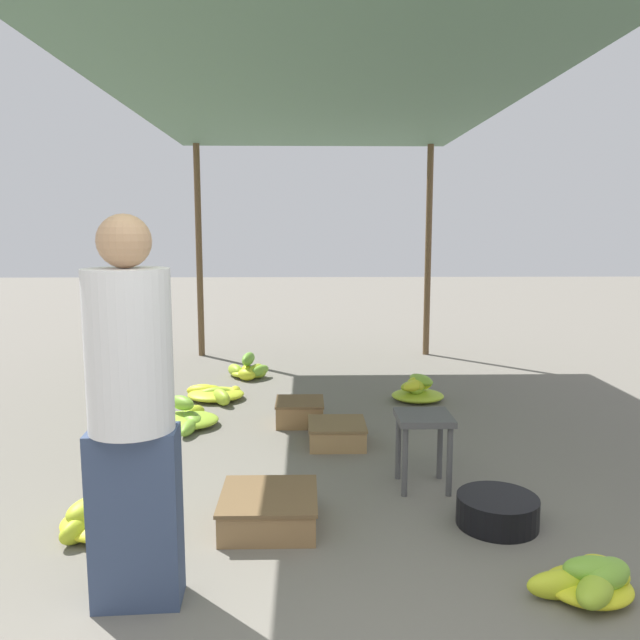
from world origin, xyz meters
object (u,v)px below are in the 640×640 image
(crate_near, at_px, (300,412))
(crate_mid, at_px, (269,510))
(banana_pile_left_1, at_px, (187,418))
(banana_pile_left_3, at_px, (215,394))
(vendor_foreground, at_px, (131,408))
(banana_pile_left_2, at_px, (248,370))
(crate_far, at_px, (337,433))
(banana_pile_right_1, at_px, (418,389))
(stool, at_px, (424,429))
(banana_pile_left_0, at_px, (105,517))
(basin_black, at_px, (497,511))
(banana_pile_right_0, at_px, (590,581))

(crate_near, relative_size, crate_mid, 0.76)
(banana_pile_left_1, xyz_separation_m, banana_pile_left_3, (0.11, 0.82, -0.01))
(vendor_foreground, height_order, banana_pile_left_2, vendor_foreground)
(banana_pile_left_3, bearing_deg, crate_far, -49.62)
(vendor_foreground, bearing_deg, banana_pile_right_1, 60.70)
(banana_pile_right_1, distance_m, crate_far, 1.46)
(stool, height_order, banana_pile_left_1, stool)
(stool, bearing_deg, banana_pile_left_3, 127.48)
(banana_pile_left_3, bearing_deg, banana_pile_left_0, -94.65)
(banana_pile_left_0, xyz_separation_m, crate_far, (1.32, 1.32, 0.01))
(stool, height_order, banana_pile_left_3, stool)
(vendor_foreground, distance_m, banana_pile_right_1, 3.73)
(basin_black, distance_m, crate_mid, 1.25)
(banana_pile_left_3, xyz_separation_m, banana_pile_right_1, (1.93, -0.10, 0.06))
(banana_pile_left_1, relative_size, banana_pile_left_3, 1.17)
(stool, relative_size, banana_pile_right_0, 0.93)
(banana_pile_left_0, relative_size, banana_pile_left_1, 0.78)
(banana_pile_left_1, xyz_separation_m, banana_pile_left_2, (0.35, 1.70, 0.02))
(banana_pile_left_1, distance_m, crate_near, 0.93)
(banana_pile_left_3, distance_m, banana_pile_right_1, 1.94)
(banana_pile_left_0, xyz_separation_m, crate_near, (1.03, 1.86, 0.03))
(banana_pile_left_2, bearing_deg, vendor_foreground, -91.35)
(crate_near, bearing_deg, crate_far, -61.84)
(basin_black, height_order, crate_far, crate_far)
(banana_pile_left_0, height_order, banana_pile_right_1, banana_pile_right_1)
(banana_pile_left_1, xyz_separation_m, banana_pile_right_1, (2.04, 0.73, 0.05))
(banana_pile_right_1, xyz_separation_m, crate_mid, (-1.26, -2.50, -0.02))
(vendor_foreground, xyz_separation_m, banana_pile_left_2, (0.10, 4.16, -0.78))
(banana_pile_left_0, bearing_deg, banana_pile_right_0, -16.53)
(vendor_foreground, height_order, crate_near, vendor_foreground)
(basin_black, bearing_deg, crate_mid, 179.23)
(basin_black, xyz_separation_m, banana_pile_left_2, (-1.68, 3.49, 0.00))
(banana_pile_left_2, bearing_deg, crate_far, -68.29)
(banana_pile_left_0, xyz_separation_m, banana_pile_left_2, (0.45, 3.49, 0.01))
(banana_pile_right_0, bearing_deg, banana_pile_left_0, 163.47)
(basin_black, bearing_deg, crate_far, 121.78)
(stool, xyz_separation_m, banana_pile_right_0, (0.51, -1.22, -0.29))
(crate_mid, bearing_deg, stool, 28.31)
(banana_pile_left_0, relative_size, crate_mid, 1.02)
(banana_pile_left_3, bearing_deg, stool, -52.52)
(banana_pile_left_3, relative_size, crate_near, 1.47)
(banana_pile_left_0, bearing_deg, banana_pile_right_1, 49.64)
(stool, distance_m, crate_mid, 1.10)
(banana_pile_left_3, bearing_deg, banana_pile_right_0, -57.42)
(banana_pile_right_0, bearing_deg, basin_black, 105.74)
(stool, bearing_deg, crate_far, 122.20)
(banana_pile_left_0, distance_m, banana_pile_left_2, 3.52)
(vendor_foreground, distance_m, banana_pile_left_1, 2.60)
(banana_pile_left_2, bearing_deg, stool, -65.28)
(banana_pile_left_0, bearing_deg, vendor_foreground, -61.75)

